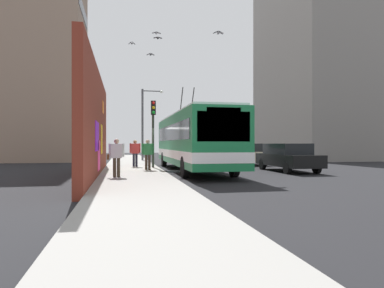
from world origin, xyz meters
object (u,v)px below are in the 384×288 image
(parked_car_black, at_px, (287,157))
(street_lamp, at_px, (145,119))
(pedestrian_midblock, at_px, (135,151))
(parked_car_champagne, at_px, (247,154))
(pedestrian_near_wall, at_px, (116,155))
(city_bus, at_px, (193,140))
(pedestrian_at_curb, at_px, (148,152))
(traffic_light, at_px, (153,122))

(parked_car_black, bearing_deg, street_lamp, 30.80)
(pedestrian_midblock, bearing_deg, parked_car_champagne, -70.12)
(pedestrian_near_wall, bearing_deg, city_bus, -43.65)
(parked_car_champagne, relative_size, street_lamp, 0.69)
(city_bus, distance_m, parked_car_champagne, 7.37)
(city_bus, xyz_separation_m, pedestrian_at_curb, (-0.64, 2.61, -0.69))
(parked_car_champagne, height_order, pedestrian_midblock, pedestrian_midblock)
(parked_car_champagne, xyz_separation_m, pedestrian_midblock, (-3.03, 8.39, 0.28))
(city_bus, xyz_separation_m, traffic_light, (1.22, 2.15, 1.04))
(parked_car_black, relative_size, street_lamp, 0.80)
(street_lamp, bearing_deg, city_bus, -169.34)
(parked_car_champagne, bearing_deg, pedestrian_midblock, 109.88)
(pedestrian_near_wall, relative_size, street_lamp, 0.27)
(parked_car_champagne, xyz_separation_m, pedestrian_at_curb, (-5.77, 7.81, 0.28))
(pedestrian_at_curb, bearing_deg, traffic_light, -13.76)
(pedestrian_near_wall, bearing_deg, pedestrian_at_curb, -23.04)
(traffic_light, bearing_deg, pedestrian_near_wall, 159.91)
(pedestrian_midblock, bearing_deg, traffic_light, -130.25)
(parked_car_black, xyz_separation_m, parked_car_champagne, (6.49, 0.00, -0.00))
(city_bus, height_order, pedestrian_near_wall, city_bus)
(pedestrian_near_wall, distance_m, traffic_light, 6.25)
(traffic_light, height_order, street_lamp, street_lamp)
(pedestrian_at_curb, xyz_separation_m, street_lamp, (11.39, -0.58, 2.60))
(city_bus, relative_size, parked_car_champagne, 3.02)
(parked_car_black, distance_m, parked_car_champagne, 6.49)
(pedestrian_near_wall, xyz_separation_m, street_lamp, (15.16, -2.19, 2.62))
(traffic_light, xyz_separation_m, street_lamp, (9.53, -0.13, 0.87))
(city_bus, bearing_deg, parked_car_black, -104.71)
(pedestrian_midblock, xyz_separation_m, traffic_light, (-0.88, -1.04, 1.73))
(traffic_light, bearing_deg, parked_car_black, -109.37)
(pedestrian_at_curb, relative_size, pedestrian_midblock, 1.00)
(pedestrian_near_wall, relative_size, pedestrian_at_curb, 0.99)
(city_bus, height_order, pedestrian_midblock, city_bus)
(city_bus, height_order, street_lamp, street_lamp)
(pedestrian_midblock, height_order, street_lamp, street_lamp)
(parked_car_champagne, height_order, pedestrian_at_curb, pedestrian_at_curb)
(parked_car_black, xyz_separation_m, pedestrian_midblock, (3.46, 8.39, 0.28))
(pedestrian_near_wall, xyz_separation_m, traffic_light, (5.63, -2.06, 1.75))
(pedestrian_near_wall, distance_m, street_lamp, 15.54)
(city_bus, xyz_separation_m, parked_car_champagne, (5.13, -5.20, -0.98))
(parked_car_black, height_order, pedestrian_at_curb, pedestrian_at_curb)
(parked_car_champagne, distance_m, traffic_light, 8.57)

